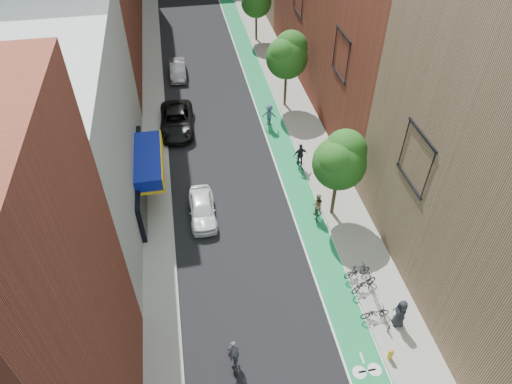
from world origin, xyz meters
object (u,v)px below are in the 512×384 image
parked_car_silver (178,70)px  fire_hydrant (391,354)px  cyclist_lead (234,357)px  cyclist_lane_mid (300,159)px  parked_car_white (202,209)px  cyclist_lane_far (269,118)px  parked_car_black (176,121)px  pedestrian (400,313)px  cyclist_lane_near (317,208)px

parked_car_silver → fire_hydrant: bearing=-73.3°
cyclist_lead → cyclist_lane_mid: cyclist_lane_mid is taller
parked_car_white → fire_hydrant: (8.30, -11.92, -0.19)m
parked_car_white → cyclist_lane_far: (6.52, 9.59, 0.22)m
parked_car_black → parked_car_silver: bearing=89.5°
pedestrian → parked_car_white: bearing=-138.1°
cyclist_lane_far → pedestrian: bearing=112.0°
parked_car_white → fire_hydrant: 14.53m
parked_car_silver → cyclist_lane_near: 22.78m
cyclist_lane_mid → cyclist_lane_far: bearing=-83.2°
parked_car_white → cyclist_lane_far: cyclist_lane_far is taller
cyclist_lead → fire_hydrant: bearing=172.2°
parked_car_silver → cyclist_lane_mid: cyclist_lane_mid is taller
cyclist_lane_mid → cyclist_lane_far: (-1.18, 5.80, 0.05)m
parked_car_white → fire_hydrant: bearing=-54.6°
cyclist_lane_mid → fire_hydrant: bearing=87.5°
parked_car_silver → cyclist_lane_near: bearing=-68.2°
parked_car_silver → cyclist_lane_far: size_ratio=2.04×
fire_hydrant → parked_car_black: bearing=112.6°
cyclist_lane_near → pedestrian: 8.90m
cyclist_lane_near → pedestrian: (2.01, -8.67, 0.25)m
parked_car_white → cyclist_lead: bearing=-86.7°
fire_hydrant → parked_car_silver: bearing=105.4°
parked_car_white → parked_car_black: parked_car_black is taller
fire_hydrant → parked_car_white: bearing=124.8°
parked_car_white → parked_car_black: size_ratio=0.73×
parked_car_white → parked_car_black: (-1.12, 10.73, 0.09)m
cyclist_lead → parked_car_white: bearing=-86.3°
parked_car_white → cyclist_lane_mid: (7.70, 3.80, 0.17)m
parked_car_silver → cyclist_lane_near: cyclist_lane_near is taller
cyclist_lead → parked_car_silver: bearing=-87.3°
parked_car_black → cyclist_lane_far: size_ratio=2.78×
parked_car_black → cyclist_lane_near: 14.91m
cyclist_lane_near → pedestrian: pedestrian is taller
parked_car_white → cyclist_lead: size_ratio=2.11×
cyclist_lead → pedestrian: (8.96, 0.62, 0.41)m
parked_car_white → fire_hydrant: size_ratio=5.85×
cyclist_lane_near → cyclist_lane_far: 11.08m
cyclist_lead → cyclist_lane_far: size_ratio=0.95×
cyclist_lane_far → fire_hydrant: bearing=108.1°
cyclist_lead → cyclist_lane_mid: (7.17, 14.53, 0.20)m
parked_car_silver → cyclist_lane_mid: (8.18, -16.11, 0.19)m
cyclist_lane_near → fire_hydrant: bearing=109.0°
cyclist_lead → cyclist_lane_mid: bearing=-115.4°
cyclist_lane_mid → pedestrian: 14.02m
pedestrian → fire_hydrant: (-1.19, -1.81, -0.57)m
cyclist_lane_far → pedestrian: size_ratio=1.11×
cyclist_lane_mid → pedestrian: cyclist_lane_mid is taller
parked_car_white → cyclist_lane_near: 7.62m
parked_car_white → pedestrian: bearing=-46.3°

